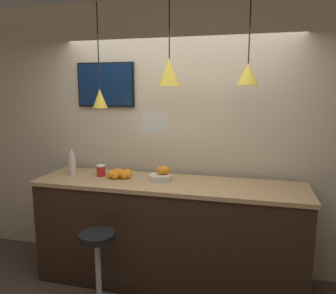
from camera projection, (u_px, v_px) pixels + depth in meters
back_wall at (178, 137)px, 3.57m from camera, size 8.00×0.06×2.90m
service_counter at (168, 233)px, 3.30m from camera, size 2.66×0.67×1.07m
bar_stool at (98, 264)px, 2.88m from camera, size 0.41×0.41×0.74m
fruit_bowl at (161, 174)px, 3.28m from camera, size 0.23×0.23×0.14m
orange_pile at (121, 174)px, 3.37m from camera, size 0.25×0.23×0.09m
juice_bottle at (72, 163)px, 3.50m from camera, size 0.08×0.08×0.27m
spread_jar at (101, 171)px, 3.43m from camera, size 0.09×0.09×0.12m
pendant_lamp_left at (100, 97)px, 3.29m from camera, size 0.15×0.15×1.02m
pendant_lamp_middle at (169, 72)px, 3.07m from camera, size 0.21×0.21×0.81m
pendant_lamp_right at (248, 74)px, 2.90m from camera, size 0.19×0.19×0.80m
mounted_tv at (106, 85)px, 3.62m from camera, size 0.66×0.04×0.48m
hanging_menu_board at (155, 123)px, 2.87m from camera, size 0.24×0.01×0.17m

